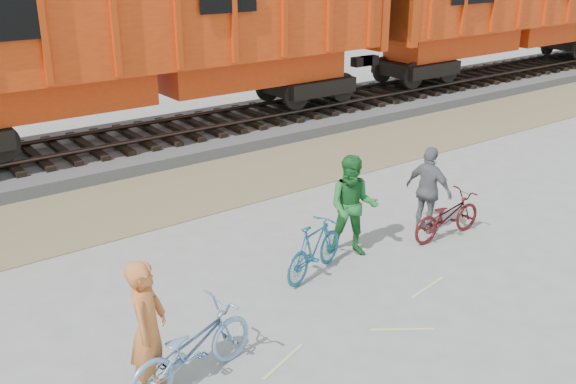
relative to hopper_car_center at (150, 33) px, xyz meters
name	(u,v)px	position (x,y,z in m)	size (l,w,h in m)	color
ground	(306,311)	(-1.96, -9.00, -3.01)	(120.00, 120.00, 0.00)	#9E9E99
gravel_strip	(148,200)	(-1.96, -3.50, -3.00)	(120.00, 3.00, 0.02)	#8F7E59
ballast_bed	(88,154)	(-1.96, 0.00, -2.86)	(120.00, 4.00, 0.30)	slate
track	(86,142)	(-1.96, 0.00, -2.53)	(120.00, 2.60, 0.24)	black
hopper_car_center	(150,33)	(0.00, 0.00, 0.00)	(14.00, 3.13, 4.65)	black
hopper_car_right	(510,3)	(15.00, 0.00, 0.00)	(14.00, 3.13, 4.65)	black
bicycle_blue	(192,347)	(-4.09, -9.44, -2.52)	(0.65, 1.85, 0.97)	#7CA5D5
bicycle_teal	(314,249)	(-1.14, -8.17, -2.54)	(0.44, 1.56, 0.94)	#1B6383
bicycle_maroon	(447,216)	(1.75, -8.49, -2.58)	(0.57, 1.63, 0.86)	#501213
person_solo	(148,329)	(-4.59, -9.34, -2.11)	(0.65, 0.43, 1.78)	orange
person_man	(353,206)	(-0.14, -7.97, -2.10)	(0.88, 0.68, 1.81)	#216E2C
person_woman	(429,190)	(1.65, -8.09, -2.17)	(0.98, 0.41, 1.67)	slate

